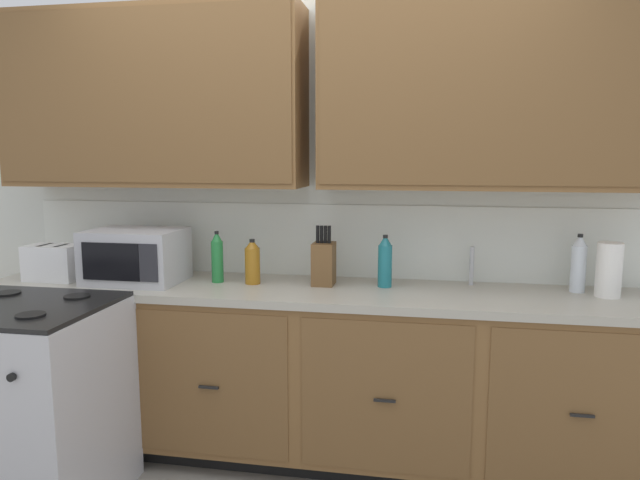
# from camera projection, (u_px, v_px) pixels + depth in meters

# --- Properties ---
(wall_unit) EXTENTS (4.57, 0.40, 2.40)m
(wall_unit) POSITION_uv_depth(u_px,v_px,m) (315.00, 144.00, 3.02)
(wall_unit) COLOR silver
(wall_unit) RESTS_ON ground_plane
(counter_run) EXTENTS (3.40, 0.64, 0.92)m
(counter_run) POSITION_uv_depth(u_px,v_px,m) (308.00, 372.00, 3.00)
(counter_run) COLOR black
(counter_run) RESTS_ON ground_plane
(stove_range) EXTENTS (0.76, 0.68, 0.95)m
(stove_range) POSITION_uv_depth(u_px,v_px,m) (26.00, 406.00, 2.60)
(stove_range) COLOR #B7B7BC
(stove_range) RESTS_ON ground_plane
(microwave) EXTENTS (0.48, 0.37, 0.28)m
(microwave) POSITION_uv_depth(u_px,v_px,m) (136.00, 256.00, 3.05)
(microwave) COLOR #B7B7BC
(microwave) RESTS_ON counter_run
(toaster) EXTENTS (0.28, 0.18, 0.19)m
(toaster) POSITION_uv_depth(u_px,v_px,m) (54.00, 262.00, 3.11)
(toaster) COLOR white
(toaster) RESTS_ON counter_run
(knife_block) EXTENTS (0.11, 0.14, 0.31)m
(knife_block) POSITION_uv_depth(u_px,v_px,m) (324.00, 263.00, 2.99)
(knife_block) COLOR brown
(knife_block) RESTS_ON counter_run
(sink_faucet) EXTENTS (0.02, 0.02, 0.20)m
(sink_faucet) POSITION_uv_depth(u_px,v_px,m) (472.00, 266.00, 2.98)
(sink_faucet) COLOR #B2B5BA
(sink_faucet) RESTS_ON counter_run
(paper_towel_roll) EXTENTS (0.12, 0.12, 0.26)m
(paper_towel_roll) POSITION_uv_depth(u_px,v_px,m) (609.00, 270.00, 2.73)
(paper_towel_roll) COLOR white
(paper_towel_roll) RESTS_ON counter_run
(bottle_teal) EXTENTS (0.07, 0.07, 0.27)m
(bottle_teal) POSITION_uv_depth(u_px,v_px,m) (385.00, 262.00, 2.93)
(bottle_teal) COLOR #1E707A
(bottle_teal) RESTS_ON counter_run
(bottle_green) EXTENTS (0.06, 0.06, 0.27)m
(bottle_green) POSITION_uv_depth(u_px,v_px,m) (217.00, 257.00, 3.04)
(bottle_green) COLOR #237A38
(bottle_green) RESTS_ON counter_run
(bottle_amber) EXTENTS (0.08, 0.08, 0.24)m
(bottle_amber) POSITION_uv_depth(u_px,v_px,m) (252.00, 262.00, 3.01)
(bottle_amber) COLOR #9E6619
(bottle_amber) RESTS_ON counter_run
(bottle_clear) EXTENTS (0.07, 0.07, 0.29)m
(bottle_clear) POSITION_uv_depth(u_px,v_px,m) (579.00, 264.00, 2.82)
(bottle_clear) COLOR silver
(bottle_clear) RESTS_ON counter_run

